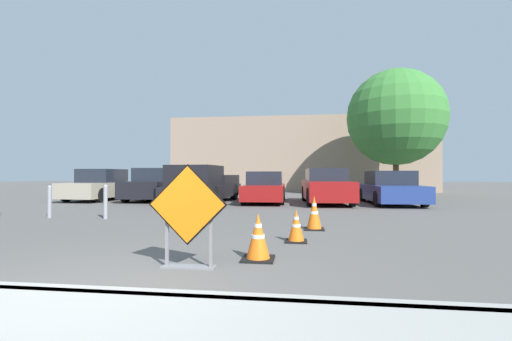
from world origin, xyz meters
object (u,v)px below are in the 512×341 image
at_px(traffic_cone_third, 314,213).
at_px(pickup_truck, 202,186).
at_px(traffic_cone_second, 296,226).
at_px(bollard_second, 50,201).
at_px(parked_car_fourth, 326,187).
at_px(parked_car_nearest, 101,186).
at_px(parked_car_second, 156,186).
at_px(parked_car_fifth, 390,189).
at_px(parked_car_third, 265,188).
at_px(bollard_nearest, 105,201).
at_px(road_closed_sign, 188,213).
at_px(traffic_cone_nearest, 258,237).

height_order(traffic_cone_third, pickup_truck, pickup_truck).
bearing_deg(traffic_cone_second, bollard_second, 159.68).
bearing_deg(parked_car_fourth, parked_car_nearest, -6.35).
relative_size(parked_car_second, parked_car_fifth, 0.95).
xyz_separation_m(pickup_truck, parked_car_fifth, (8.03, 0.43, -0.10)).
relative_size(traffic_cone_third, parked_car_third, 0.17).
bearing_deg(bollard_nearest, parked_car_second, 102.54).
bearing_deg(traffic_cone_second, parked_car_nearest, 136.07).
height_order(parked_car_nearest, bollard_second, parked_car_nearest).
bearing_deg(bollard_nearest, parked_car_fourth, 42.76).
height_order(traffic_cone_second, parked_car_fourth, parked_car_fourth).
relative_size(road_closed_sign, parked_car_third, 0.30).
relative_size(traffic_cone_nearest, bollard_second, 0.73).
bearing_deg(parked_car_second, bollard_second, 86.64).
bearing_deg(bollard_second, pickup_truck, 63.13).
bearing_deg(bollard_nearest, parked_car_nearest, 122.50).
height_order(pickup_truck, parked_car_fourth, pickup_truck).
height_order(road_closed_sign, parked_car_second, parked_car_second).
relative_size(traffic_cone_second, parked_car_third, 0.13).
bearing_deg(bollard_second, parked_car_nearest, 110.58).
xyz_separation_m(traffic_cone_nearest, bollard_nearest, (-4.80, 4.01, 0.18)).
xyz_separation_m(traffic_cone_second, traffic_cone_third, (0.39, 1.46, 0.08)).
relative_size(road_closed_sign, bollard_second, 1.48).
bearing_deg(parked_car_third, bollard_second, 47.06).
xyz_separation_m(road_closed_sign, bollard_nearest, (-3.93, 4.58, -0.22)).
relative_size(parked_car_third, parked_car_fifth, 1.03).
relative_size(parked_car_nearest, parked_car_fourth, 0.91).
bearing_deg(parked_car_second, bollard_nearest, 100.98).
bearing_deg(traffic_cone_second, parked_car_fifth, 66.14).
bearing_deg(parked_car_fourth, traffic_cone_nearest, 76.83).
bearing_deg(parked_car_third, parked_car_fifth, 175.31).
bearing_deg(bollard_second, bollard_nearest, 0.00).
relative_size(traffic_cone_third, parked_car_nearest, 0.18).
bearing_deg(traffic_cone_third, traffic_cone_second, -104.80).
height_order(parked_car_nearest, parked_car_third, parked_car_nearest).
xyz_separation_m(parked_car_nearest, parked_car_fifth, (13.35, -0.47, -0.05)).
distance_m(parked_car_third, bollard_nearest, 7.42).
bearing_deg(parked_car_second, traffic_cone_nearest, 118.79).
xyz_separation_m(parked_car_nearest, parked_car_fourth, (10.68, -0.53, 0.02)).
xyz_separation_m(parked_car_third, parked_car_fifth, (5.34, -0.27, 0.01)).
bearing_deg(road_closed_sign, parked_car_second, 115.63).
bearing_deg(traffic_cone_nearest, pickup_truck, 110.74).
distance_m(traffic_cone_second, parked_car_fifth, 9.51).
height_order(parked_car_fourth, parked_car_fifth, parked_car_fourth).
distance_m(pickup_truck, parked_car_third, 2.78).
height_order(traffic_cone_nearest, parked_car_nearest, parked_car_nearest).
bearing_deg(pickup_truck, parked_car_nearest, -6.14).
xyz_separation_m(traffic_cone_nearest, pickup_truck, (-3.65, 9.65, 0.41)).
distance_m(traffic_cone_nearest, parked_car_second, 12.48).
xyz_separation_m(road_closed_sign, traffic_cone_second, (1.40, 1.97, -0.44)).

